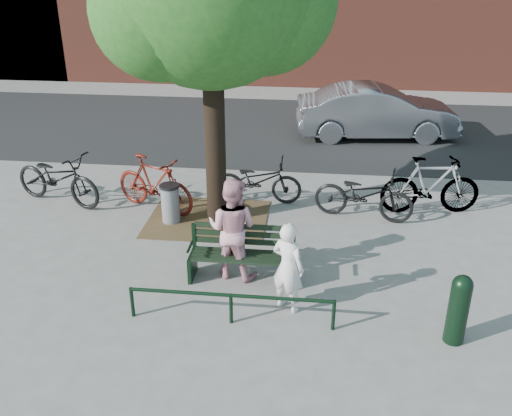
# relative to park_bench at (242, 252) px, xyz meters

# --- Properties ---
(ground) EXTENTS (90.00, 90.00, 0.00)m
(ground) POSITION_rel_park_bench_xyz_m (0.00, -0.08, -0.48)
(ground) COLOR gray
(ground) RESTS_ON ground
(dirt_pit) EXTENTS (2.40, 2.00, 0.02)m
(dirt_pit) POSITION_rel_park_bench_xyz_m (-1.00, 2.12, -0.47)
(dirt_pit) COLOR brown
(dirt_pit) RESTS_ON ground
(road) EXTENTS (40.00, 7.00, 0.01)m
(road) POSITION_rel_park_bench_xyz_m (0.00, 8.42, -0.47)
(road) COLOR black
(road) RESTS_ON ground
(park_bench) EXTENTS (1.74, 0.54, 0.97)m
(park_bench) POSITION_rel_park_bench_xyz_m (0.00, 0.00, 0.00)
(park_bench) COLOR black
(park_bench) RESTS_ON ground
(guard_railing) EXTENTS (3.06, 0.06, 0.51)m
(guard_railing) POSITION_rel_park_bench_xyz_m (0.00, -1.28, -0.08)
(guard_railing) COLOR black
(guard_railing) RESTS_ON ground
(person_left) EXTENTS (0.64, 0.57, 1.46)m
(person_left) POSITION_rel_park_bench_xyz_m (0.80, -0.81, 0.25)
(person_left) COLOR white
(person_left) RESTS_ON ground
(person_right) EXTENTS (0.98, 0.84, 1.76)m
(person_right) POSITION_rel_park_bench_xyz_m (-0.17, 0.07, 0.40)
(person_right) COLOR pink
(person_right) RESTS_ON ground
(bollard) EXTENTS (0.29, 0.29, 1.07)m
(bollard) POSITION_rel_park_bench_xyz_m (3.20, -1.35, 0.10)
(bollard) COLOR black
(bollard) RESTS_ON ground
(litter_bin) EXTENTS (0.40, 0.40, 0.81)m
(litter_bin) POSITION_rel_park_bench_xyz_m (-1.71, 1.92, -0.07)
(litter_bin) COLOR gray
(litter_bin) RESTS_ON ground
(bicycle_a) EXTENTS (2.32, 1.44, 1.15)m
(bicycle_a) POSITION_rel_park_bench_xyz_m (-4.32, 2.57, 0.10)
(bicycle_a) COLOR black
(bicycle_a) RESTS_ON ground
(bicycle_b) EXTENTS (2.02, 1.33, 1.18)m
(bicycle_b) POSITION_rel_park_bench_xyz_m (-2.17, 2.46, 0.11)
(bicycle_b) COLOR #55140C
(bicycle_b) RESTS_ON ground
(bicycle_c) EXTENTS (1.90, 0.68, 0.99)m
(bicycle_c) POSITION_rel_park_bench_xyz_m (-0.08, 3.10, 0.02)
(bicycle_c) COLOR black
(bicycle_c) RESTS_ON ground
(bicycle_d) EXTENTS (2.10, 0.82, 1.23)m
(bicycle_d) POSITION_rel_park_bench_xyz_m (3.51, 2.95, 0.14)
(bicycle_d) COLOR gray
(bicycle_d) RESTS_ON ground
(bicycle_e) EXTENTS (2.10, 1.09, 1.05)m
(bicycle_e) POSITION_rel_park_bench_xyz_m (2.13, 2.53, 0.05)
(bicycle_e) COLOR black
(bicycle_e) RESTS_ON ground
(parked_car) EXTENTS (4.65, 2.04, 1.49)m
(parked_car) POSITION_rel_park_bench_xyz_m (2.80, 7.98, 0.27)
(parked_car) COLOR slate
(parked_car) RESTS_ON ground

